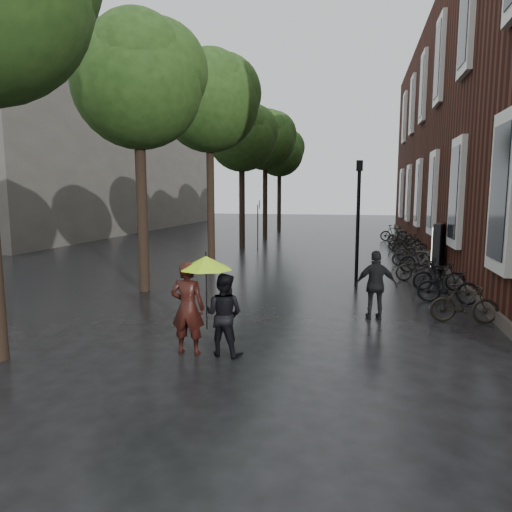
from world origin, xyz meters
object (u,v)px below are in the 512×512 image
(pedestrian_walking, at_px, (376,285))
(ad_lightbox, at_px, (438,248))
(person_burgundy, at_px, (188,308))
(lamp_post, at_px, (358,211))
(person_black, at_px, (224,314))
(parked_bicycles, at_px, (413,252))

(pedestrian_walking, height_order, ad_lightbox, ad_lightbox)
(pedestrian_walking, distance_m, ad_lightbox, 7.52)
(person_burgundy, relative_size, lamp_post, 0.44)
(person_burgundy, distance_m, pedestrian_walking, 4.75)
(ad_lightbox, bearing_deg, lamp_post, -116.85)
(person_burgundy, distance_m, lamp_post, 7.98)
(person_burgundy, distance_m, ad_lightbox, 11.92)
(person_black, bearing_deg, person_burgundy, 16.09)
(parked_bicycles, xyz_separation_m, lamp_post, (-2.40, -5.61, 1.97))
(parked_bicycles, bearing_deg, person_burgundy, -113.01)
(person_burgundy, height_order, person_black, person_burgundy)
(pedestrian_walking, xyz_separation_m, parked_bicycles, (1.94, 9.62, -0.36))
(person_burgundy, height_order, ad_lightbox, ad_lightbox)
(person_burgundy, distance_m, person_black, 0.69)
(person_black, relative_size, parked_bicycles, 0.08)
(ad_lightbox, bearing_deg, parked_bicycles, 119.70)
(person_black, xyz_separation_m, pedestrian_walking, (2.83, 3.12, 0.06))
(parked_bicycles, distance_m, lamp_post, 6.42)
(person_black, height_order, ad_lightbox, ad_lightbox)
(pedestrian_walking, bearing_deg, parked_bicycles, -110.22)
(pedestrian_walking, relative_size, parked_bicycles, 0.09)
(person_burgundy, bearing_deg, parked_bicycles, -116.20)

